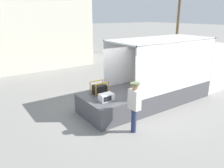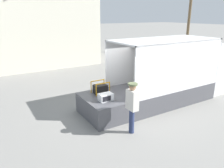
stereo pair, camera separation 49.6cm
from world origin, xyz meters
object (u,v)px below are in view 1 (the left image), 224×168
box_truck (181,75)px  portable_generator (100,89)px  worker_person (134,102)px  utility_pole (179,7)px  microwave (106,97)px

box_truck → portable_generator: (-4.53, 0.45, 0.03)m
worker_person → utility_pole: 18.21m
microwave → utility_pole: bearing=31.3°
utility_pole → portable_generator: bearing=-150.6°
portable_generator → utility_pole: bearing=29.4°
microwave → portable_generator: bearing=74.7°
box_truck → microwave: bearing=-175.8°
microwave → worker_person: 1.32m
portable_generator → worker_person: 2.08m
microwave → utility_pole: 17.79m
portable_generator → box_truck: bearing=-5.7°
box_truck → worker_person: box_truck is taller
utility_pole → worker_person: bearing=-144.7°
microwave → portable_generator: (0.22, 0.80, 0.06)m
portable_generator → utility_pole: size_ratio=0.07×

